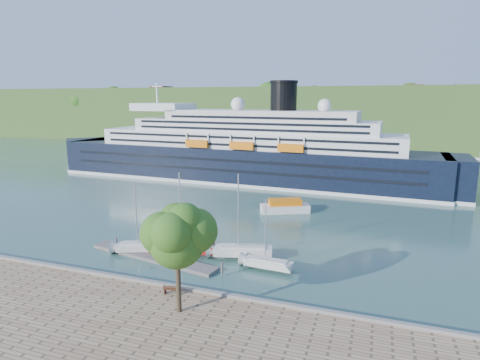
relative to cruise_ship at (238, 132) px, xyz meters
name	(u,v)px	position (x,y,z in m)	size (l,w,h in m)	color
ground	(130,287)	(7.76, -56.85, -11.77)	(400.00, 400.00, 0.00)	#325950
far_hillside	(322,116)	(7.76, 88.15, 0.23)	(400.00, 50.00, 24.00)	#3A5E25
quay_coping	(128,278)	(7.76, -57.05, -10.62)	(220.00, 0.50, 0.30)	slate
cruise_ship	(238,132)	(0.00, 0.00, 0.00)	(104.81, 15.26, 23.54)	black
park_bench	(172,289)	(13.66, -58.33, -10.24)	(1.66, 0.68, 1.06)	#4F2A16
promenade_tree	(177,254)	(15.83, -61.00, -5.31)	(6.59, 6.59, 10.92)	#305817
floating_pontoon	(152,257)	(5.89, -49.19, -11.56)	(18.55, 2.27, 0.41)	slate
sailboat_white_near	(140,220)	(3.76, -48.16, -7.28)	(6.95, 1.93, 8.98)	silver
sailboat_red	(185,217)	(9.43, -46.97, -6.64)	(7.94, 2.21, 10.25)	maroon
sailboat_white_far	(269,237)	(20.56, -47.84, -7.70)	(6.30, 1.75, 8.14)	silver
tender_launch	(285,206)	(16.97, -23.48, -10.59)	(8.50, 2.91, 2.35)	orange
sailboat_extra	(243,219)	(16.63, -45.59, -6.63)	(7.96, 2.21, 10.29)	silver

